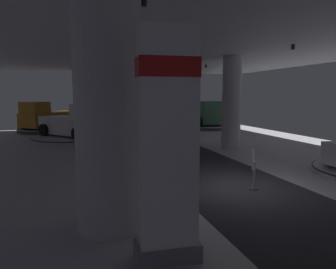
# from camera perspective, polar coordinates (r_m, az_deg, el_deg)

# --- Properties ---
(ground) EXTENTS (24.00, 44.00, 0.06)m
(ground) POSITION_cam_1_polar(r_m,az_deg,el_deg) (11.46, 12.32, -9.38)
(ground) COLOR #B2B2B7
(ceiling_with_spotlights) EXTENTS (24.00, 44.00, 0.39)m
(ceiling_with_spotlights) POSITION_cam_1_polar(r_m,az_deg,el_deg) (11.24, 13.12, 19.02)
(ceiling_with_spotlights) COLOR silver
(column_right) EXTENTS (1.13, 1.13, 5.50)m
(column_right) POSITION_cam_1_polar(r_m,az_deg,el_deg) (19.15, 11.48, 5.66)
(column_right) COLOR silver
(column_right) RESTS_ON ground
(column_left) EXTENTS (1.58, 1.58, 5.50)m
(column_left) POSITION_cam_1_polar(r_m,az_deg,el_deg) (7.48, -10.72, 3.54)
(column_left) COLOR silver
(column_left) RESTS_ON ground
(brand_sign_pylon) EXTENTS (1.30, 0.71, 4.44)m
(brand_sign_pylon) POSITION_cam_1_polar(r_m,az_deg,el_deg) (5.89, -0.16, -1.78)
(brand_sign_pylon) COLOR slate
(brand_sign_pylon) RESTS_ON ground
(display_platform_far_left) EXTENTS (5.68, 5.68, 0.33)m
(display_platform_far_left) POSITION_cam_1_polar(r_m,az_deg,el_deg) (23.18, -16.71, -0.64)
(display_platform_far_left) COLOR #B7B7BC
(display_platform_far_left) RESTS_ON ground
(pickup_truck_far_left) EXTENTS (4.89, 5.49, 2.30)m
(pickup_truck_far_left) POSITION_cam_1_polar(r_m,az_deg,el_deg) (22.81, -16.32, 1.99)
(pickup_truck_far_left) COLOR silver
(pickup_truck_far_left) RESTS_ON display_platform_far_left
(display_platform_deep_right) EXTENTS (6.11, 6.11, 0.35)m
(display_platform_deep_right) POSITION_cam_1_polar(r_m,az_deg,el_deg) (31.30, 6.75, 1.59)
(display_platform_deep_right) COLOR #333338
(display_platform_deep_right) RESTS_ON ground
(pickup_truck_deep_right) EXTENTS (3.06, 5.48, 2.30)m
(pickup_truck_deep_right) POSITION_cam_1_polar(r_m,az_deg,el_deg) (30.91, 6.96, 3.55)
(pickup_truck_deep_right) COLOR #2D5638
(pickup_truck_deep_right) RESTS_ON display_platform_deep_right
(display_platform_deep_left) EXTENTS (5.68, 5.68, 0.35)m
(display_platform_deep_left) POSITION_cam_1_polar(r_m,az_deg,el_deg) (29.94, -20.47, 0.94)
(display_platform_deep_left) COLOR #333338
(display_platform_deep_left) RESTS_ON ground
(pickup_truck_deep_left) EXTENTS (5.10, 5.35, 2.30)m
(pickup_truck_deep_left) POSITION_cam_1_polar(r_m,az_deg,el_deg) (29.63, -21.01, 2.98)
(pickup_truck_deep_left) COLOR #B77519
(pickup_truck_deep_left) RESTS_ON display_platform_deep_left
(visitor_walking_near) EXTENTS (0.32, 0.32, 1.59)m
(visitor_walking_near) POSITION_cam_1_polar(r_m,az_deg,el_deg) (19.68, 3.07, 0.44)
(visitor_walking_near) COLOR black
(visitor_walking_near) RESTS_ON ground
(stanchion_b) EXTENTS (0.28, 0.28, 1.01)m
(stanchion_b) POSITION_cam_1_polar(r_m,az_deg,el_deg) (11.16, 15.39, -7.82)
(stanchion_b) COLOR #333338
(stanchion_b) RESTS_ON ground
(stanchion_c) EXTENTS (0.28, 0.28, 1.01)m
(stanchion_c) POSITION_cam_1_polar(r_m,az_deg,el_deg) (13.83, 15.17, -4.92)
(stanchion_c) COLOR #333338
(stanchion_c) RESTS_ON ground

